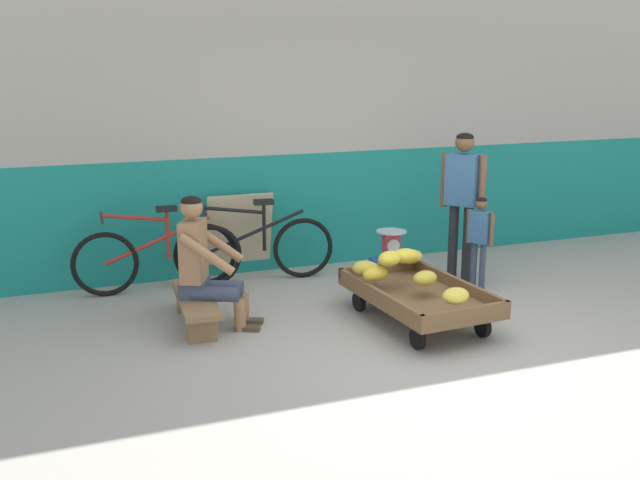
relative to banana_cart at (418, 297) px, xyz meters
name	(u,v)px	position (x,y,z in m)	size (l,w,h in m)	color
ground_plane	(448,354)	(-0.11, -0.70, -0.24)	(80.00, 80.00, 0.00)	#A39E93
back_wall	(317,118)	(-0.11, 2.21, 1.37)	(16.00, 0.30, 3.23)	#19847A
banana_cart	(418,297)	(0.00, 0.00, 0.00)	(0.93, 1.49, 0.36)	brown
banana_pile	(403,269)	(-0.08, 0.14, 0.22)	(0.85, 1.42, 0.26)	yellow
low_bench	(196,304)	(-1.82, 0.63, -0.04)	(0.37, 1.12, 0.27)	olive
vendor_seated	(204,263)	(-1.74, 0.59, 0.33)	(0.74, 0.63, 1.14)	#9E704C
plastic_crate	(390,274)	(0.22, 1.00, -0.09)	(0.36, 0.28, 0.30)	#234CA8
weighing_scale	(391,244)	(0.22, 1.00, 0.21)	(0.30, 0.30, 0.29)	#28282D
bicycle_near_left	(158,257)	(-1.96, 1.72, 0.11)	(1.66, 0.48, 0.86)	black
bicycle_far_left	(255,248)	(-0.98, 1.72, 0.11)	(1.66, 0.48, 0.86)	black
sign_board	(239,234)	(-1.06, 2.00, 0.20)	(0.70, 0.21, 0.88)	#C6B289
customer_adult	(463,190)	(1.01, 0.99, 0.71)	(0.34, 0.42, 1.53)	#232328
customer_child	(480,233)	(1.01, 0.64, 0.34)	(0.20, 0.27, 0.94)	#38425B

